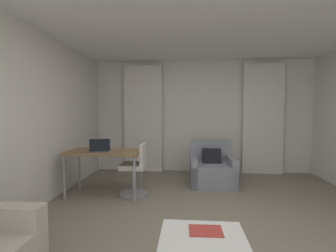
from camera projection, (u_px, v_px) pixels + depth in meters
name	position (u px, v px, depth m)	size (l,w,h in m)	color
ground_plane	(217.00, 238.00, 2.61)	(12.00, 12.00, 0.00)	gray
wall_window	(201.00, 117.00, 5.55)	(5.12, 0.06, 2.60)	silver
curtain_left_panel	(143.00, 119.00, 5.54)	(0.90, 0.06, 2.50)	silver
curtain_right_panel	(263.00, 119.00, 5.31)	(0.90, 0.06, 2.50)	silver
armchair	(212.00, 170.00, 4.59)	(0.85, 0.79, 0.83)	gray
desk	(104.00, 155.00, 3.95)	(1.24, 0.63, 0.76)	olive
desk_chair	(136.00, 172.00, 3.94)	(0.48, 0.48, 0.88)	gray
laptop	(100.00, 149.00, 3.84)	(0.37, 0.31, 0.22)	#ADADB2
magazine_open	(206.00, 231.00, 1.98)	(0.29, 0.21, 0.01)	#B73833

